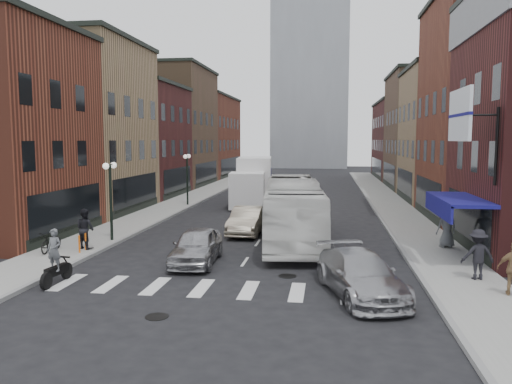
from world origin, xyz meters
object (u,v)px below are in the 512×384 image
(streetlamp_far, at_px, (187,170))
(motorcycle_rider, at_px, (55,259))
(sedan_left_near, at_px, (197,246))
(ped_right_c, at_px, (447,227))
(bike_rack, at_px, (83,243))
(sedan_left_far, at_px, (247,221))
(ped_right_a, at_px, (478,254))
(box_truck, at_px, (253,181))
(curb_car, at_px, (361,275))
(streetlamp_near, at_px, (110,186))
(transit_bus, at_px, (293,210))
(ped_left_solo, at_px, (85,229))
(billboard_sign, at_px, (462,117))
(parked_bicycle, at_px, (51,242))

(streetlamp_far, xyz_separation_m, motorcycle_rider, (1.14, -21.31, -1.95))
(sedan_left_near, bearing_deg, ped_right_c, 17.46)
(bike_rack, height_order, sedan_left_far, sedan_left_far)
(sedan_left_far, distance_m, ped_right_a, 12.90)
(box_truck, height_order, ped_right_c, box_truck)
(curb_car, bearing_deg, bike_rack, 143.71)
(streetlamp_far, bearing_deg, streetlamp_near, -90.00)
(sedan_left_near, relative_size, sedan_left_far, 0.96)
(bike_rack, bearing_deg, curb_car, -19.74)
(transit_bus, xyz_separation_m, sedan_left_far, (-2.63, 1.64, -0.87))
(transit_bus, height_order, ped_left_solo, transit_bus)
(streetlamp_far, bearing_deg, box_truck, 22.18)
(sedan_left_far, bearing_deg, curb_car, -60.47)
(ped_right_a, bearing_deg, sedan_left_near, -16.12)
(motorcycle_rider, xyz_separation_m, curb_car, (10.89, 0.22, -0.23))
(motorcycle_rider, bearing_deg, transit_bus, 55.62)
(billboard_sign, distance_m, bike_rack, 17.14)
(transit_bus, distance_m, ped_right_c, 7.51)
(motorcycle_rider, bearing_deg, parked_bicycle, 129.17)
(bike_rack, distance_m, box_truck, 19.42)
(transit_bus, relative_size, curb_car, 2.31)
(box_truck, bearing_deg, parked_bicycle, -114.74)
(ped_right_a, bearing_deg, sedan_left_far, -48.70)
(ped_left_solo, relative_size, ped_right_a, 1.02)
(transit_bus, relative_size, sedan_left_far, 2.55)
(box_truck, distance_m, ped_right_c, 19.32)
(billboard_sign, distance_m, ped_left_solo, 17.15)
(sedan_left_far, bearing_deg, ped_right_c, -13.75)
(streetlamp_near, relative_size, motorcycle_rider, 1.99)
(parked_bicycle, relative_size, ped_left_solo, 0.94)
(box_truck, xyz_separation_m, ped_right_c, (11.64, -15.41, -0.74))
(motorcycle_rider, bearing_deg, box_truck, 88.01)
(ped_left_solo, xyz_separation_m, ped_right_a, (16.72, -2.83, -0.02))
(bike_rack, distance_m, parked_bicycle, 1.41)
(box_truck, bearing_deg, curb_car, -78.68)
(bike_rack, height_order, transit_bus, transit_bus)
(streetlamp_near, bearing_deg, ped_right_a, -16.83)
(ped_left_solo, bearing_deg, motorcycle_rider, 129.61)
(streetlamp_near, bearing_deg, transit_bus, 10.51)
(streetlamp_near, xyz_separation_m, transit_bus, (9.12, 1.69, -1.28))
(box_truck, height_order, ped_left_solo, box_truck)
(streetlamp_near, height_order, sedan_left_near, streetlamp_near)
(curb_car, xyz_separation_m, parked_bicycle, (-13.62, 4.14, -0.12))
(streetlamp_near, xyz_separation_m, bike_rack, (-0.20, -2.70, -2.36))
(box_truck, bearing_deg, motorcycle_rider, -105.01)
(motorcycle_rider, distance_m, transit_bus, 12.05)
(streetlamp_near, relative_size, bike_rack, 5.14)
(streetlamp_far, relative_size, box_truck, 0.46)
(streetlamp_near, xyz_separation_m, parked_bicycle, (-1.58, -2.95, -2.30))
(billboard_sign, distance_m, curb_car, 7.59)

